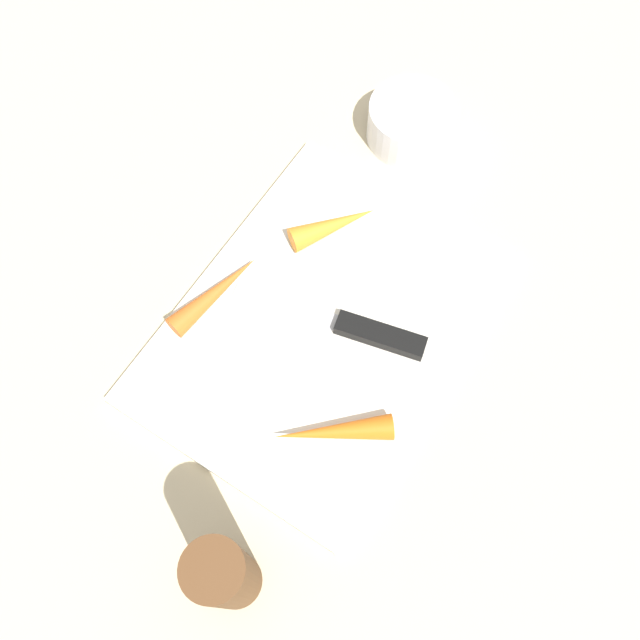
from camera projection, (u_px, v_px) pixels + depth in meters
ground_plane at (320, 325)px, 0.69m from camera, size 1.40×1.40×0.00m
cutting_board at (320, 322)px, 0.68m from camera, size 0.36×0.26×0.01m
knife at (367, 331)px, 0.67m from camera, size 0.06×0.20×0.01m
carrot_longest at (215, 293)px, 0.68m from camera, size 0.11×0.05×0.02m
carrot_shortest at (333, 225)px, 0.71m from camera, size 0.09×0.08×0.03m
carrot_medium at (333, 432)px, 0.62m from camera, size 0.09×0.10×0.02m
small_bowl at (411, 122)px, 0.76m from camera, size 0.10×0.10×0.05m
pepper_grinder at (225, 576)px, 0.52m from camera, size 0.05×0.05×0.15m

